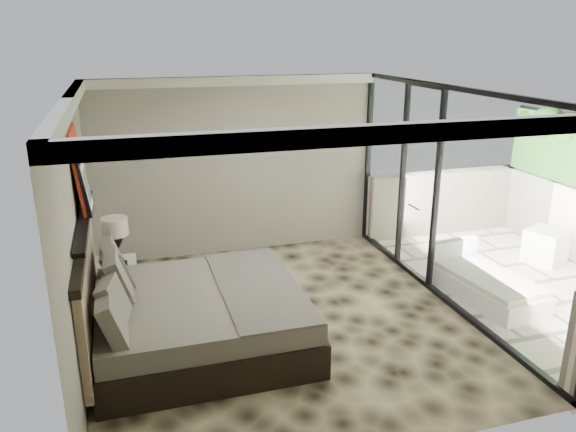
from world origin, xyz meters
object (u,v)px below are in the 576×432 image
object	(u,v)px
bed	(191,315)
lounger	(485,284)
nightstand	(118,280)
table_lamp	(116,234)
ottoman	(545,246)

from	to	relation	value
bed	lounger	size ratio (longest dim) A/B	1.46
lounger	nightstand	bearing A→B (deg)	156.20
bed	table_lamp	xyz separation A→B (m)	(-0.76, 1.48, 0.54)
table_lamp	ottoman	distance (m)	6.40
bed	nightstand	bearing A→B (deg)	117.54
nightstand	table_lamp	bearing A→B (deg)	-61.99
bed	lounger	distance (m)	3.96
ottoman	nightstand	bearing A→B (deg)	174.41
ottoman	table_lamp	bearing A→B (deg)	174.73
table_lamp	lounger	bearing A→B (deg)	-16.27
bed	nightstand	xyz separation A→B (m)	(-0.79, 1.52, -0.12)
nightstand	ottoman	size ratio (longest dim) A/B	1.00
nightstand	ottoman	bearing A→B (deg)	-17.26
table_lamp	ottoman	xyz separation A→B (m)	(6.34, -0.59, -0.66)
bed	lounger	xyz separation A→B (m)	(3.95, 0.10, -0.19)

